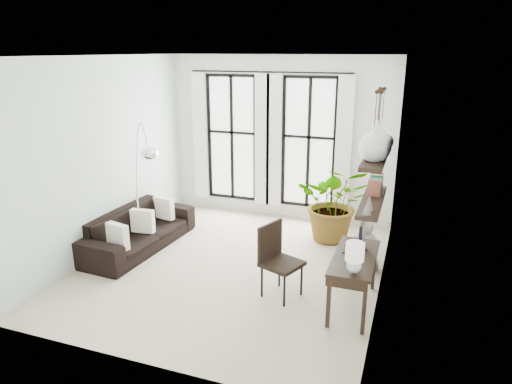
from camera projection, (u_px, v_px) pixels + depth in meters
The scene contains 16 objects.
floor at pixel (233, 266), 7.22m from camera, with size 5.00×5.00×0.00m, color #C1B499.
ceiling at pixel (229, 56), 6.27m from camera, with size 5.00×5.00×0.00m, color white.
wall_left at pixel (104, 157), 7.47m from camera, with size 5.00×5.00×0.00m, color silver.
wall_right at pixel (388, 182), 6.03m from camera, with size 5.00×5.00×0.00m, color white.
wall_back at pixel (280, 139), 9.00m from camera, with size 4.50×4.50×0.00m, color white.
windows at pixel (269, 141), 9.01m from camera, with size 3.26×0.13×2.65m.
wall_shelves at pixel (374, 183), 5.55m from camera, with size 0.25×1.30×0.60m.
sofa at pixel (138, 229), 7.82m from camera, with size 2.28×0.89×0.67m, color black.
throw_pillows at pixel (143, 221), 7.74m from camera, with size 0.40×1.52×0.40m.
plant at pixel (335, 203), 8.04m from camera, with size 1.26×1.09×1.40m, color #2D7228.
desk at pixel (354, 261), 5.83m from camera, with size 0.53×1.25×1.13m.
desk_chair at pixel (277, 255), 6.24m from camera, with size 0.63×0.63×1.03m.
arc_lamp at pixel (142, 160), 7.53m from camera, with size 0.71×0.44×2.17m.
buddha at pixel (365, 249), 7.04m from camera, with size 0.45×0.45×0.80m.
vase_a at pixel (375, 144), 5.13m from camera, with size 0.37×0.37×0.38m, color white.
vase_b at pixel (378, 138), 5.49m from camera, with size 0.37×0.37×0.38m, color white.
Camera 1 is at (2.54, -6.05, 3.28)m, focal length 32.00 mm.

